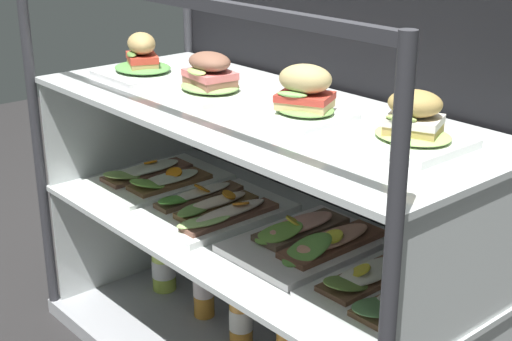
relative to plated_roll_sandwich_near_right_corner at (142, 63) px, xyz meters
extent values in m
cylinder|color=#333338|center=(-0.21, -0.22, -0.26)|extent=(0.03, 0.03, 1.01)
cylinder|color=#333338|center=(-0.21, 0.30, -0.26)|extent=(0.03, 0.03, 1.01)
cube|color=black|center=(0.42, 0.31, -0.23)|extent=(1.21, 0.01, 0.97)
cube|color=silver|center=(-0.19, 0.04, -0.54)|extent=(0.01, 0.50, 0.35)
cube|color=silver|center=(0.42, 0.04, -0.36)|extent=(1.23, 0.51, 0.01)
cube|color=silver|center=(-0.19, 0.04, -0.20)|extent=(0.01, 0.50, 0.30)
cube|color=silver|center=(1.02, 0.04, -0.20)|extent=(0.01, 0.50, 0.30)
cube|color=silver|center=(0.42, 0.04, -0.05)|extent=(1.23, 0.51, 0.01)
cube|color=white|center=(0.00, 0.00, -0.03)|extent=(0.21, 0.21, 0.02)
ellipsoid|color=#579548|center=(0.00, 0.00, -0.01)|extent=(0.17, 0.14, 0.02)
cube|color=tan|center=(0.00, 0.00, 0.00)|extent=(0.13, 0.11, 0.02)
cube|color=#CB3E2B|center=(0.00, 0.00, 0.02)|extent=(0.13, 0.11, 0.02)
ellipsoid|color=#5A7F3B|center=(0.00, -0.03, 0.03)|extent=(0.07, 0.05, 0.01)
ellipsoid|color=tan|center=(0.00, 0.00, 0.05)|extent=(0.13, 0.11, 0.06)
cube|color=white|center=(0.27, 0.02, -0.03)|extent=(0.19, 0.19, 0.02)
ellipsoid|color=#81B15E|center=(0.27, 0.02, -0.01)|extent=(0.16, 0.13, 0.02)
cube|color=#97634C|center=(0.27, 0.02, 0.00)|extent=(0.13, 0.10, 0.02)
cube|color=#E1726D|center=(0.27, 0.02, 0.02)|extent=(0.13, 0.10, 0.02)
ellipsoid|color=#A4C563|center=(0.27, -0.02, 0.03)|extent=(0.07, 0.04, 0.02)
ellipsoid|color=brown|center=(0.27, 0.02, 0.05)|extent=(0.13, 0.10, 0.04)
cube|color=white|center=(0.56, 0.06, -0.03)|extent=(0.17, 0.17, 0.01)
ellipsoid|color=#70A24F|center=(0.56, 0.06, -0.02)|extent=(0.14, 0.12, 0.02)
cube|color=#D6BC79|center=(0.56, 0.06, -0.01)|extent=(0.14, 0.13, 0.02)
cube|color=#BD392B|center=(0.56, 0.06, 0.01)|extent=(0.14, 0.13, 0.02)
ellipsoid|color=#7AB45C|center=(0.56, 0.02, 0.02)|extent=(0.07, 0.06, 0.01)
ellipsoid|color=tan|center=(0.56, 0.06, 0.05)|extent=(0.14, 0.13, 0.06)
cube|color=white|center=(0.83, 0.08, -0.03)|extent=(0.19, 0.19, 0.02)
ellipsoid|color=#99C867|center=(0.83, 0.08, -0.01)|extent=(0.16, 0.13, 0.02)
cube|color=tan|center=(0.83, 0.08, 0.00)|extent=(0.13, 0.12, 0.02)
cube|color=silver|center=(0.83, 0.08, 0.02)|extent=(0.13, 0.12, 0.02)
ellipsoid|color=#9BBC5C|center=(0.83, 0.04, 0.03)|extent=(0.07, 0.05, 0.02)
ellipsoid|color=#A28446|center=(0.83, 0.08, 0.05)|extent=(0.13, 0.12, 0.05)
cube|color=white|center=(-0.01, 0.04, -0.34)|extent=(0.25, 0.36, 0.01)
cube|color=brown|center=(-0.06, 0.03, -0.33)|extent=(0.09, 0.26, 0.01)
ellipsoid|color=#94BF5E|center=(-0.06, -0.05, -0.32)|extent=(0.09, 0.14, 0.05)
ellipsoid|color=silver|center=(-0.06, 0.03, -0.32)|extent=(0.07, 0.21, 0.02)
cylinder|color=orange|center=(-0.07, 0.05, -0.31)|extent=(0.04, 0.04, 0.02)
cube|color=brown|center=(0.05, 0.04, -0.33)|extent=(0.09, 0.23, 0.01)
ellipsoid|color=#7EC04A|center=(0.05, -0.03, -0.32)|extent=(0.09, 0.12, 0.05)
ellipsoid|color=silver|center=(0.05, 0.04, -0.32)|extent=(0.07, 0.19, 0.01)
cylinder|color=orange|center=(0.05, 0.05, -0.31)|extent=(0.06, 0.06, 0.02)
cube|color=white|center=(0.28, 0.03, -0.34)|extent=(0.25, 0.36, 0.02)
cube|color=brown|center=(0.20, 0.03, -0.33)|extent=(0.06, 0.25, 0.01)
ellipsoid|color=#4E9A37|center=(0.20, -0.05, -0.32)|extent=(0.08, 0.14, 0.04)
ellipsoid|color=silver|center=(0.20, 0.03, -0.32)|extent=(0.05, 0.20, 0.01)
cylinder|color=orange|center=(0.20, 0.03, -0.31)|extent=(0.05, 0.05, 0.03)
cube|color=brown|center=(0.29, 0.02, -0.33)|extent=(0.06, 0.23, 0.01)
ellipsoid|color=#74A44C|center=(0.29, -0.05, -0.31)|extent=(0.08, 0.13, 0.02)
ellipsoid|color=beige|center=(0.29, 0.02, -0.31)|extent=(0.05, 0.19, 0.02)
cylinder|color=orange|center=(0.29, 0.05, -0.30)|extent=(0.05, 0.05, 0.02)
cube|color=brown|center=(0.35, 0.01, -0.33)|extent=(0.06, 0.27, 0.01)
ellipsoid|color=#A1C970|center=(0.35, -0.07, -0.31)|extent=(0.09, 0.15, 0.02)
ellipsoid|color=silver|center=(0.35, 0.01, -0.31)|extent=(0.05, 0.22, 0.02)
cylinder|color=orange|center=(0.36, 0.03, -0.30)|extent=(0.06, 0.06, 0.02)
cube|color=white|center=(0.56, 0.07, -0.34)|extent=(0.25, 0.36, 0.02)
cube|color=brown|center=(0.52, 0.09, -0.33)|extent=(0.09, 0.24, 0.01)
ellipsoid|color=#6EA23F|center=(0.52, 0.02, -0.31)|extent=(0.11, 0.14, 0.04)
ellipsoid|color=#DF9E8B|center=(0.52, 0.09, -0.31)|extent=(0.07, 0.19, 0.02)
cylinder|color=yellow|center=(0.52, 0.07, -0.30)|extent=(0.06, 0.06, 0.03)
cube|color=brown|center=(0.62, 0.09, -0.33)|extent=(0.09, 0.27, 0.01)
ellipsoid|color=#69A747|center=(0.62, 0.01, -0.31)|extent=(0.08, 0.14, 0.05)
ellipsoid|color=#ECA788|center=(0.62, 0.09, -0.31)|extent=(0.07, 0.22, 0.02)
cylinder|color=yellow|center=(0.64, 0.08, -0.30)|extent=(0.06, 0.06, 0.02)
cube|color=white|center=(0.83, 0.06, -0.34)|extent=(0.25, 0.36, 0.01)
cube|color=brown|center=(0.78, 0.04, -0.33)|extent=(0.09, 0.24, 0.01)
ellipsoid|color=olive|center=(0.78, -0.03, -0.32)|extent=(0.08, 0.12, 0.05)
ellipsoid|color=silver|center=(0.78, 0.04, -0.32)|extent=(0.07, 0.19, 0.02)
cylinder|color=yellow|center=(0.77, 0.01, -0.31)|extent=(0.06, 0.06, 0.03)
cube|color=brown|center=(0.89, 0.04, -0.33)|extent=(0.09, 0.28, 0.01)
ellipsoid|color=#54844B|center=(0.89, -0.05, -0.32)|extent=(0.11, 0.15, 0.04)
ellipsoid|color=silver|center=(0.89, 0.04, -0.32)|extent=(0.07, 0.22, 0.02)
cylinder|color=yellow|center=(0.89, 0.04, -0.31)|extent=(0.05, 0.05, 0.02)
cylinder|color=#B7D44C|center=(-0.04, 0.06, -0.62)|extent=(0.07, 0.07, 0.19)
cylinder|color=silver|center=(-0.04, 0.06, -0.65)|extent=(0.07, 0.07, 0.06)
cylinder|color=#BCD345|center=(-0.04, 0.06, -0.51)|extent=(0.04, 0.04, 0.04)
cylinder|color=#2875B5|center=(-0.04, 0.06, -0.48)|extent=(0.04, 0.04, 0.02)
cylinder|color=gold|center=(0.16, 0.06, -0.62)|extent=(0.06, 0.06, 0.19)
cylinder|color=white|center=(0.16, 0.06, -0.62)|extent=(0.06, 0.06, 0.07)
cylinder|color=gold|center=(0.16, 0.06, -0.51)|extent=(0.03, 0.03, 0.04)
cylinder|color=black|center=(0.16, 0.06, -0.49)|extent=(0.03, 0.03, 0.01)
cylinder|color=gold|center=(0.35, 0.05, -0.64)|extent=(0.06, 0.06, 0.16)
cylinder|color=white|center=(0.35, 0.05, -0.64)|extent=(0.06, 0.06, 0.06)
cylinder|color=gold|center=(0.35, 0.05, -0.54)|extent=(0.03, 0.03, 0.03)
cylinder|color=teal|center=(0.35, 0.05, -0.51)|extent=(0.03, 0.03, 0.01)
cylinder|color=orange|center=(0.53, 0.05, -0.55)|extent=(0.03, 0.03, 0.04)
cylinder|color=silver|center=(0.53, 0.05, -0.52)|extent=(0.04, 0.04, 0.01)
cylinder|color=#972045|center=(0.73, 0.06, -0.51)|extent=(0.03, 0.03, 0.05)
cylinder|color=gold|center=(0.73, 0.06, -0.48)|extent=(0.03, 0.03, 0.01)
camera|label=1|loc=(1.68, -1.05, 0.43)|focal=52.62mm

